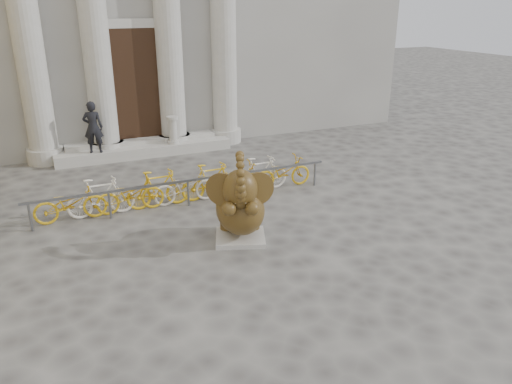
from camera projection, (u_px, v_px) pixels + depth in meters
name	position (u px, v px, depth m)	size (l,w,h in m)	color
ground	(251.00, 283.00, 9.51)	(80.00, 80.00, 0.00)	#474442
entrance_steps	(144.00, 149.00, 17.46)	(6.00, 1.20, 0.36)	#A8A59E
elephant_statue	(240.00, 208.00, 10.93)	(1.47, 1.73, 2.18)	#A8A59E
bike_rack	(185.00, 185.00, 13.15)	(8.00, 0.53, 1.00)	slate
pedestrian	(93.00, 127.00, 16.16)	(0.62, 0.41, 1.70)	black
balustrade_post	(173.00, 131.00, 17.36)	(0.39, 0.39, 0.96)	#A8A59E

